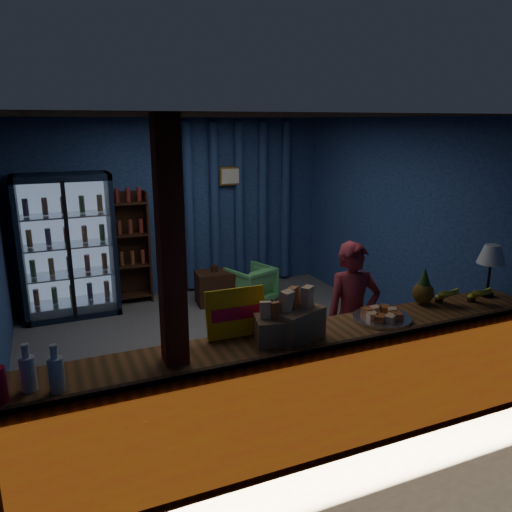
{
  "coord_description": "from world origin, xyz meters",
  "views": [
    {
      "loc": [
        -1.77,
        -5.0,
        2.54
      ],
      "look_at": [
        0.28,
        -0.2,
        1.13
      ],
      "focal_mm": 35.0,
      "sensor_mm": 36.0,
      "label": 1
    }
  ],
  "objects_px": {
    "shopkeeper": "(352,318)",
    "pastry_tray": "(382,316)",
    "table_lamp": "(491,256)",
    "green_chair": "(251,284)"
  },
  "relations": [
    {
      "from": "shopkeeper",
      "to": "pastry_tray",
      "type": "height_order",
      "value": "shopkeeper"
    },
    {
      "from": "shopkeeper",
      "to": "pastry_tray",
      "type": "relative_size",
      "value": 3.04
    },
    {
      "from": "shopkeeper",
      "to": "green_chair",
      "type": "bearing_deg",
      "value": 100.37
    },
    {
      "from": "table_lamp",
      "to": "shopkeeper",
      "type": "bearing_deg",
      "value": 157.17
    },
    {
      "from": "table_lamp",
      "to": "green_chair",
      "type": "bearing_deg",
      "value": 109.78
    },
    {
      "from": "green_chair",
      "to": "table_lamp",
      "type": "distance_m",
      "value": 3.47
    },
    {
      "from": "shopkeeper",
      "to": "table_lamp",
      "type": "height_order",
      "value": "shopkeeper"
    },
    {
      "from": "shopkeeper",
      "to": "pastry_tray",
      "type": "distance_m",
      "value": 0.62
    },
    {
      "from": "green_chair",
      "to": "table_lamp",
      "type": "xyz_separation_m",
      "value": [
        1.12,
        -3.11,
        1.07
      ]
    },
    {
      "from": "shopkeeper",
      "to": "table_lamp",
      "type": "relative_size",
      "value": 2.95
    }
  ]
}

